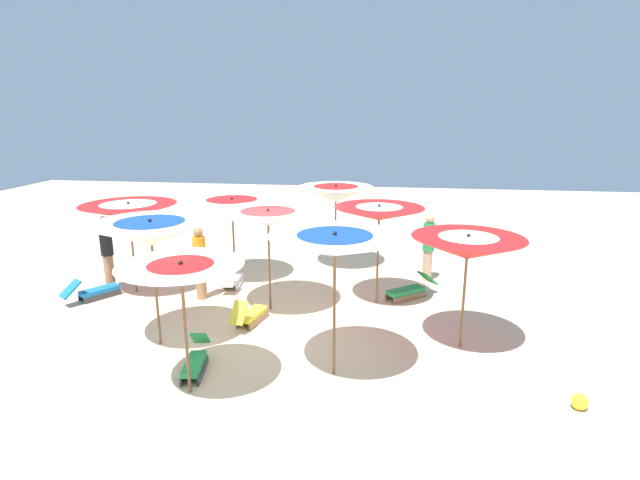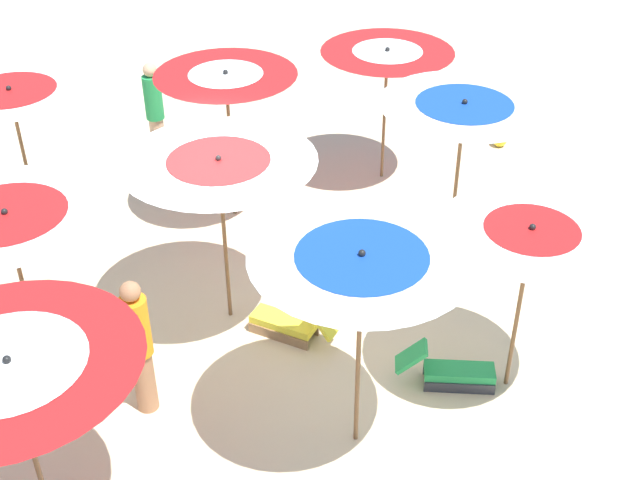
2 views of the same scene
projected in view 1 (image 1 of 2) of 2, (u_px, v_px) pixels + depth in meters
name	position (u px, v px, depth m)	size (l,w,h in m)	color
ground	(276.00, 316.00, 11.01)	(37.41, 37.41, 0.04)	beige
beach_umbrella_0	(336.00, 194.00, 13.80)	(2.05, 2.05, 2.39)	brown
beach_umbrella_1	(232.00, 206.00, 12.84)	(2.13, 2.13, 2.21)	brown
beach_umbrella_2	(129.00, 211.00, 11.87)	(2.24, 2.24, 2.27)	brown
beach_umbrella_3	(379.00, 213.00, 11.15)	(2.02, 2.02, 2.35)	brown
beach_umbrella_4	(268.00, 218.00, 10.80)	(2.29, 2.29, 2.33)	brown
beach_umbrella_5	(151.00, 233.00, 9.11)	(2.14, 2.14, 2.48)	brown
beach_umbrella_6	(468.00, 248.00, 9.04)	(2.04, 2.04, 2.23)	brown
beach_umbrella_7	(335.00, 245.00, 8.00)	(2.15, 2.15, 2.52)	brown
beach_umbrella_8	(181.00, 274.00, 7.51)	(1.91, 1.91, 2.22)	brown
lounger_0	(250.00, 315.00, 10.48)	(1.18, 0.57, 0.66)	olive
lounger_1	(94.00, 291.00, 11.87)	(1.29, 1.01, 0.58)	#333338
lounger_2	(195.00, 361.00, 8.61)	(1.19, 0.48, 0.57)	#333338
lounger_3	(409.00, 290.00, 11.97)	(1.12, 1.29, 0.57)	olive
lounger_4	(232.00, 279.00, 12.65)	(1.23, 0.45, 0.62)	silver
beachgoer_0	(428.00, 246.00, 12.94)	(0.30, 0.30, 1.79)	#D8A87F
beachgoer_1	(107.00, 250.00, 12.42)	(0.30, 0.30, 1.86)	#A3704C
beachgoer_2	(200.00, 262.00, 11.72)	(0.30, 0.30, 1.75)	#A3704C
beach_ball	(580.00, 402.00, 7.54)	(0.25, 0.25, 0.25)	yellow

